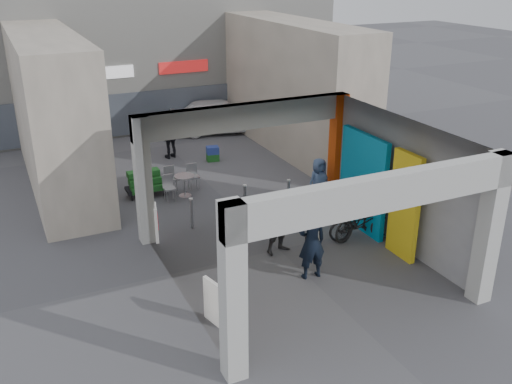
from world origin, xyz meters
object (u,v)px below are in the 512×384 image
bicycle_front (361,223)px  bicycle_rear (358,220)px  man_elderly (319,183)px  man_back_turned (282,222)px  man_with_dog (312,242)px  white_van (220,116)px  border_collie (315,237)px  cafe_set (179,185)px  man_crates (170,136)px  produce_stand (145,186)px

bicycle_front → bicycle_rear: bearing=11.1°
man_elderly → man_back_turned: bearing=-144.0°
man_with_dog → white_van: man_with_dog is taller
border_collie → man_back_turned: 1.10m
man_with_dog → bicycle_rear: bearing=-147.0°
bicycle_front → man_back_turned: bearing=94.4°
man_back_turned → bicycle_rear: size_ratio=0.95×
cafe_set → man_with_dog: size_ratio=0.73×
border_collie → man_crates: (-1.25, 8.71, 0.60)m
white_van → bicycle_rear: bearing=-168.0°
man_with_dog → man_crates: 10.02m
man_elderly → man_crates: man_crates is taller
border_collie → produce_stand: bearing=101.3°
man_with_dog → man_crates: size_ratio=1.09×
white_van → man_with_dog: bearing=-177.9°
cafe_set → border_collie: size_ratio=2.01×
man_back_turned → man_crates: (-0.32, 8.59, 0.02)m
man_with_dog → man_elderly: man_with_dog is taller
man_crates → bicycle_front: man_crates is taller
man_back_turned → white_van: size_ratio=0.39×
border_collie → man_crates: bearing=79.3°
cafe_set → produce_stand: bearing=164.1°
produce_stand → bicycle_rear: bicycle_rear is taller
border_collie → bicycle_rear: size_ratio=0.38×
cafe_set → man_crates: size_ratio=0.80×
produce_stand → white_van: size_ratio=0.28×
man_back_turned → man_elderly: size_ratio=1.09×
man_crates → produce_stand: bearing=46.8°
cafe_set → man_crates: man_crates is taller
man_crates → bicycle_front: bearing=93.0°
cafe_set → man_back_turned: bearing=-76.6°
man_elderly → man_crates: 6.97m
cafe_set → produce_stand: size_ratio=1.12×
man_back_turned → bicycle_front: 2.33m
cafe_set → white_van: size_ratio=0.32×
man_back_turned → bicycle_front: size_ratio=0.94×
man_crates → cafe_set: bearing=63.2°
cafe_set → man_elderly: man_elderly is taller
cafe_set → border_collie: 5.52m
man_elderly → bicycle_front: 2.46m
produce_stand → man_back_turned: bearing=-54.2°
white_van → border_collie: bearing=-174.9°
produce_stand → man_back_turned: size_ratio=0.72×
man_elderly → border_collie: bearing=-128.8°
man_with_dog → man_back_turned: size_ratio=1.11×
man_back_turned → man_elderly: bearing=32.7°
bicycle_front → white_van: 11.32m
man_with_dog → white_van: (2.66, 12.47, -0.20)m
bicycle_rear → white_van: white_van is taller
man_with_dog → man_crates: bearing=-84.5°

